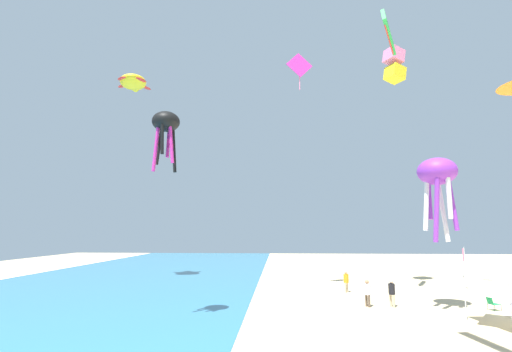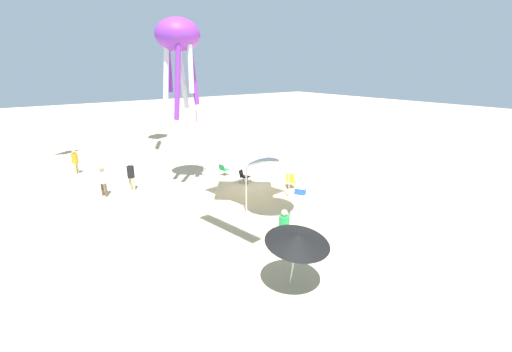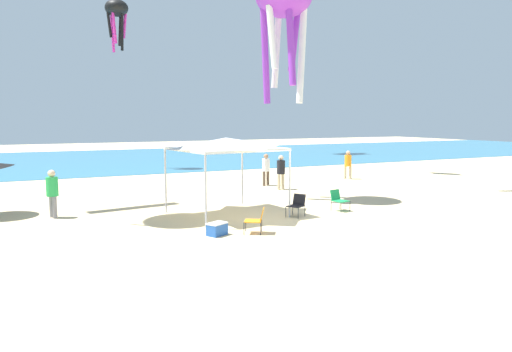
{
  "view_description": "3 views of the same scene",
  "coord_description": "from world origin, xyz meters",
  "px_view_note": "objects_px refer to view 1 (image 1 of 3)",
  "views": [
    {
      "loc": [
        -22.51,
        14.02,
        5.0
      ],
      "look_at": [
        1.0,
        15.47,
        8.5
      ],
      "focal_mm": 25.8,
      "sensor_mm": 36.0,
      "label": 1
    },
    {
      "loc": [
        -17.44,
        12.65,
        7.19
      ],
      "look_at": [
        -2.22,
        1.35,
        1.3
      ],
      "focal_mm": 24.97,
      "sensor_mm": 36.0,
      "label": 2
    },
    {
      "loc": [
        -8.62,
        -14.8,
        3.62
      ],
      "look_at": [
        -0.71,
        1.37,
        1.46
      ],
      "focal_mm": 33.67,
      "sensor_mm": 36.0,
      "label": 3
    }
  ],
  "objects_px": {
    "person_beachcomber": "(346,280)",
    "person_by_tent": "(367,291)",
    "banner_flag": "(465,264)",
    "kite_parafoil_green": "(389,34)",
    "kite_diamond_magenta": "(299,67)",
    "kite_turtle_yellow": "(133,83)",
    "kite_octopus_black": "(166,125)",
    "person_watching_sky": "(392,291)",
    "folding_chair_near_cooler": "(492,303)",
    "kite_box_pink": "(394,65)",
    "kite_octopus_purple": "(437,176)"
  },
  "relations": [
    {
      "from": "person_beachcomber",
      "to": "person_by_tent",
      "type": "distance_m",
      "value": 5.75
    },
    {
      "from": "folding_chair_near_cooler",
      "to": "kite_octopus_black",
      "type": "distance_m",
      "value": 23.1
    },
    {
      "from": "kite_parafoil_green",
      "to": "kite_box_pink",
      "type": "xyz_separation_m",
      "value": [
        4.49,
        -1.79,
        -0.68
      ]
    },
    {
      "from": "kite_octopus_purple",
      "to": "kite_parafoil_green",
      "type": "bearing_deg",
      "value": -9.22
    },
    {
      "from": "kite_parafoil_green",
      "to": "kite_diamond_magenta",
      "type": "xyz_separation_m",
      "value": [
        2.4,
        7.2,
        -1.54
      ]
    },
    {
      "from": "person_watching_sky",
      "to": "kite_parafoil_green",
      "type": "relative_size",
      "value": 0.45
    },
    {
      "from": "kite_turtle_yellow",
      "to": "kite_box_pink",
      "type": "bearing_deg",
      "value": -110.74
    },
    {
      "from": "banner_flag",
      "to": "kite_turtle_yellow",
      "type": "bearing_deg",
      "value": 85.34
    },
    {
      "from": "kite_octopus_purple",
      "to": "kite_diamond_magenta",
      "type": "bearing_deg",
      "value": 26.83
    },
    {
      "from": "banner_flag",
      "to": "kite_diamond_magenta",
      "type": "bearing_deg",
      "value": 99.46
    },
    {
      "from": "kite_turtle_yellow",
      "to": "kite_diamond_magenta",
      "type": "xyz_separation_m",
      "value": [
        -4.88,
        -17.17,
        -0.99
      ]
    },
    {
      "from": "kite_diamond_magenta",
      "to": "kite_octopus_purple",
      "type": "height_order",
      "value": "kite_diamond_magenta"
    },
    {
      "from": "person_watching_sky",
      "to": "person_by_tent",
      "type": "bearing_deg",
      "value": -109.53
    },
    {
      "from": "kite_box_pink",
      "to": "kite_diamond_magenta",
      "type": "xyz_separation_m",
      "value": [
        -2.09,
        8.98,
        -0.87
      ]
    },
    {
      "from": "banner_flag",
      "to": "kite_parafoil_green",
      "type": "xyz_separation_m",
      "value": [
        -4.74,
        6.83,
        18.87
      ]
    },
    {
      "from": "kite_diamond_magenta",
      "to": "person_by_tent",
      "type": "bearing_deg",
      "value": 100.08
    },
    {
      "from": "folding_chair_near_cooler",
      "to": "kite_turtle_yellow",
      "type": "bearing_deg",
      "value": 56.76
    },
    {
      "from": "kite_box_pink",
      "to": "kite_diamond_magenta",
      "type": "height_order",
      "value": "kite_box_pink"
    },
    {
      "from": "person_beachcomber",
      "to": "kite_parafoil_green",
      "type": "bearing_deg",
      "value": -88.79
    },
    {
      "from": "kite_turtle_yellow",
      "to": "kite_diamond_magenta",
      "type": "relative_size",
      "value": 1.2
    },
    {
      "from": "kite_box_pink",
      "to": "person_watching_sky",
      "type": "bearing_deg",
      "value": -52.54
    },
    {
      "from": "person_watching_sky",
      "to": "kite_octopus_purple",
      "type": "bearing_deg",
      "value": 41.57
    },
    {
      "from": "kite_turtle_yellow",
      "to": "person_watching_sky",
      "type": "bearing_deg",
      "value": -128.97
    },
    {
      "from": "kite_parafoil_green",
      "to": "kite_turtle_yellow",
      "type": "height_order",
      "value": "kite_parafoil_green"
    },
    {
      "from": "folding_chair_near_cooler",
      "to": "kite_parafoil_green",
      "type": "height_order",
      "value": "kite_parafoil_green"
    },
    {
      "from": "person_beachcomber",
      "to": "person_watching_sky",
      "type": "relative_size",
      "value": 0.97
    },
    {
      "from": "folding_chair_near_cooler",
      "to": "banner_flag",
      "type": "height_order",
      "value": "banner_flag"
    },
    {
      "from": "banner_flag",
      "to": "kite_octopus_purple",
      "type": "distance_m",
      "value": 12.54
    },
    {
      "from": "person_beachcomber",
      "to": "banner_flag",
      "type": "bearing_deg",
      "value": -41.36
    },
    {
      "from": "person_beachcomber",
      "to": "kite_octopus_black",
      "type": "height_order",
      "value": "kite_octopus_black"
    },
    {
      "from": "kite_parafoil_green",
      "to": "kite_octopus_black",
      "type": "distance_m",
      "value": 20.36
    },
    {
      "from": "person_by_tent",
      "to": "kite_turtle_yellow",
      "type": "xyz_separation_m",
      "value": [
        10.28,
        21.06,
        19.45
      ]
    },
    {
      "from": "kite_octopus_purple",
      "to": "kite_turtle_yellow",
      "type": "bearing_deg",
      "value": 41.56
    },
    {
      "from": "person_by_tent",
      "to": "kite_octopus_purple",
      "type": "relative_size",
      "value": 0.32
    },
    {
      "from": "person_by_tent",
      "to": "kite_diamond_magenta",
      "type": "bearing_deg",
      "value": -164.8
    },
    {
      "from": "banner_flag",
      "to": "kite_diamond_magenta",
      "type": "distance_m",
      "value": 22.41
    },
    {
      "from": "kite_octopus_black",
      "to": "kite_box_pink",
      "type": "relative_size",
      "value": 1.1
    },
    {
      "from": "folding_chair_near_cooler",
      "to": "person_watching_sky",
      "type": "bearing_deg",
      "value": 70.81
    },
    {
      "from": "person_watching_sky",
      "to": "kite_parafoil_green",
      "type": "height_order",
      "value": "kite_parafoil_green"
    },
    {
      "from": "kite_diamond_magenta",
      "to": "person_watching_sky",
      "type": "bearing_deg",
      "value": 109.99
    },
    {
      "from": "folding_chair_near_cooler",
      "to": "kite_octopus_purple",
      "type": "height_order",
      "value": "kite_octopus_purple"
    },
    {
      "from": "person_beachcomber",
      "to": "person_watching_sky",
      "type": "height_order",
      "value": "person_watching_sky"
    },
    {
      "from": "kite_parafoil_green",
      "to": "kite_diamond_magenta",
      "type": "distance_m",
      "value": 7.74
    },
    {
      "from": "person_watching_sky",
      "to": "person_by_tent",
      "type": "xyz_separation_m",
      "value": [
        -0.03,
        1.61,
        -0.02
      ]
    },
    {
      "from": "banner_flag",
      "to": "kite_octopus_purple",
      "type": "relative_size",
      "value": 0.66
    },
    {
      "from": "kite_box_pink",
      "to": "kite_turtle_yellow",
      "type": "relative_size",
      "value": 0.76
    },
    {
      "from": "banner_flag",
      "to": "person_watching_sky",
      "type": "height_order",
      "value": "banner_flag"
    },
    {
      "from": "kite_octopus_black",
      "to": "kite_diamond_magenta",
      "type": "distance_m",
      "value": 16.08
    },
    {
      "from": "folding_chair_near_cooler",
      "to": "kite_octopus_purple",
      "type": "bearing_deg",
      "value": 91.55
    },
    {
      "from": "kite_parafoil_green",
      "to": "kite_octopus_purple",
      "type": "distance_m",
      "value": 13.33
    }
  ]
}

